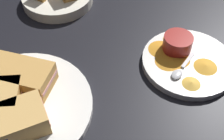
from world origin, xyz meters
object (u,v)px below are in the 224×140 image
(plate_chips_companion, at_px, (188,62))
(spoon_by_gravy_ramekin, at_px, (180,71))
(ramekin_dark_sauce, at_px, (5,129))
(spoon_by_dark_ramekin, at_px, (24,111))
(plate_sandwich_main, at_px, (20,107))
(sandwich_half_near, at_px, (22,76))
(ramekin_light_gravy, at_px, (178,43))
(sandwich_half_extra, at_px, (11,123))

(plate_chips_companion, height_order, spoon_by_gravy_ramekin, spoon_by_gravy_ramekin)
(ramekin_dark_sauce, distance_m, plate_chips_companion, 0.42)
(spoon_by_dark_ramekin, height_order, spoon_by_gravy_ramekin, same)
(ramekin_dark_sauce, xyz_separation_m, spoon_by_gravy_ramekin, (0.30, 0.24, -0.02))
(ramekin_dark_sauce, bearing_deg, plate_sandwich_main, 97.86)
(sandwich_half_near, height_order, ramekin_dark_sauce, sandwich_half_near)
(ramekin_dark_sauce, height_order, plate_chips_companion, ramekin_dark_sauce)
(spoon_by_dark_ramekin, xyz_separation_m, ramekin_light_gravy, (0.27, 0.26, 0.02))
(plate_sandwich_main, relative_size, ramekin_dark_sauce, 4.49)
(ramekin_dark_sauce, relative_size, ramekin_light_gravy, 0.97)
(plate_sandwich_main, distance_m, ramekin_light_gravy, 0.38)
(plate_chips_companion, distance_m, ramekin_light_gravy, 0.05)
(plate_sandwich_main, relative_size, plate_chips_companion, 1.39)
(ramekin_dark_sauce, xyz_separation_m, plate_chips_companion, (0.31, 0.28, -0.03))
(sandwich_half_extra, height_order, spoon_by_dark_ramekin, sandwich_half_extra)
(plate_chips_companion, xyz_separation_m, spoon_by_gravy_ramekin, (-0.02, -0.04, 0.01))
(plate_chips_companion, bearing_deg, ramekin_dark_sauce, -137.77)
(spoon_by_dark_ramekin, xyz_separation_m, spoon_by_gravy_ramekin, (0.29, 0.19, 0.00))
(plate_sandwich_main, height_order, sandwich_half_extra, sandwich_half_extra)
(sandwich_half_extra, xyz_separation_m, spoon_by_gravy_ramekin, (0.29, 0.23, -0.02))
(sandwich_half_near, distance_m, sandwich_half_extra, 0.11)
(sandwich_half_extra, bearing_deg, spoon_by_dark_ramekin, 86.70)
(ramekin_dark_sauce, distance_m, ramekin_light_gravy, 0.42)
(sandwich_half_near, bearing_deg, ramekin_dark_sauce, -78.02)
(spoon_by_dark_ramekin, height_order, plate_chips_companion, spoon_by_dark_ramekin)
(plate_sandwich_main, xyz_separation_m, plate_chips_companion, (0.32, 0.22, 0.00))
(sandwich_half_extra, distance_m, ramekin_light_gravy, 0.40)
(sandwich_half_near, bearing_deg, sandwich_half_extra, -73.14)
(sandwich_half_extra, xyz_separation_m, ramekin_light_gravy, (0.27, 0.30, -0.00))
(ramekin_dark_sauce, distance_m, spoon_by_dark_ramekin, 0.06)
(plate_sandwich_main, xyz_separation_m, spoon_by_gravy_ramekin, (0.31, 0.17, 0.01))
(sandwich_half_near, xyz_separation_m, ramekin_dark_sauce, (0.03, -0.12, -0.00))
(sandwich_half_near, relative_size, spoon_by_gravy_ramekin, 1.38)
(spoon_by_gravy_ramekin, bearing_deg, spoon_by_dark_ramekin, -146.81)
(sandwich_half_extra, distance_m, ramekin_dark_sauce, 0.01)
(plate_chips_companion, bearing_deg, plate_sandwich_main, -145.98)
(ramekin_dark_sauce, bearing_deg, ramekin_light_gravy, 47.93)
(ramekin_dark_sauce, height_order, spoon_by_dark_ramekin, ramekin_dark_sauce)
(sandwich_half_extra, relative_size, spoon_by_gravy_ramekin, 1.53)
(plate_sandwich_main, height_order, plate_chips_companion, same)
(ramekin_light_gravy, relative_size, spoon_by_gravy_ramekin, 0.70)
(sandwich_half_extra, distance_m, plate_chips_companion, 0.41)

